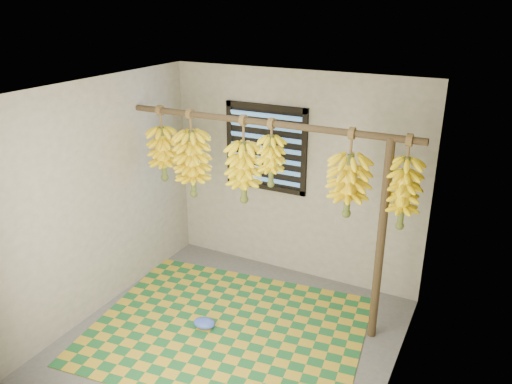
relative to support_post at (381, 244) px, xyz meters
The scene contains 16 objects.
floor 1.71m from the support_post, 149.74° to the right, with size 3.00×3.00×0.01m, color #525252.
ceiling 1.98m from the support_post, 149.74° to the right, with size 3.00×3.00×0.01m, color silver.
wall_back 1.46m from the support_post, 146.14° to the left, with size 3.00×0.01×2.40m, color gray.
wall_left 2.80m from the support_post, 165.49° to the right, with size 0.01×3.00×2.40m, color gray.
wall_right 0.79m from the support_post, 66.46° to the right, with size 0.01×3.00×2.40m, color gray.
window 1.80m from the support_post, 153.40° to the left, with size 1.00×0.04×1.00m.
hanging_pole 1.56m from the support_post, behind, with size 0.06×0.06×3.00m, color #493922.
support_post is the anchor object (origin of this frame).
woven_mat 1.74m from the support_post, 156.09° to the right, with size 2.62×2.10×0.01m, color #1B5D2C.
plastic_bag 1.91m from the support_post, 156.73° to the right, with size 0.23×0.17×0.09m, color blue.
banana_bunch_a 2.46m from the support_post, behind, with size 0.31×0.31×0.82m.
banana_bunch_b 2.08m from the support_post, behind, with size 0.38×0.38×0.94m.
banana_bunch_c 1.49m from the support_post, behind, with size 0.34×0.34×0.89m.
banana_bunch_d 1.28m from the support_post, behind, with size 0.27×0.27×0.67m.
banana_bunch_e 0.62m from the support_post, behind, with size 0.37×0.37×0.83m.
banana_bunch_f 0.55m from the support_post, ahead, with size 0.28×0.28×0.85m.
Camera 1 is at (2.03, -3.43, 3.10)m, focal length 35.00 mm.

